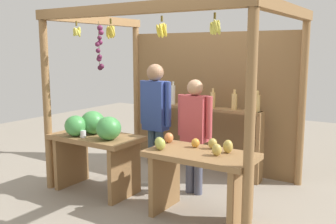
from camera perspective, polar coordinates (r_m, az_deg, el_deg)
name	(u,v)px	position (r m, az deg, el deg)	size (l,w,h in m)	color
ground_plane	(176,186)	(5.34, 1.13, -10.86)	(12.00, 12.00, 0.00)	gray
market_stall	(191,83)	(5.40, 3.49, 4.26)	(2.89, 2.03, 2.32)	olive
fruit_counter_left	(95,140)	(5.01, -10.74, -4.11)	(1.16, 0.64, 1.05)	olive
fruit_counter_right	(200,170)	(4.22, 4.74, -8.50)	(1.17, 0.64, 0.89)	olive
bottle_shelf_unit	(202,121)	(5.73, 5.07, -1.36)	(1.85, 0.22, 1.35)	olive
vendor_man	(155,113)	(5.12, -1.87, -0.22)	(0.48, 0.22, 1.65)	#3A4F64
vendor_woman	(195,127)	(4.85, 3.96, -2.25)	(0.48, 0.20, 1.47)	#50556A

